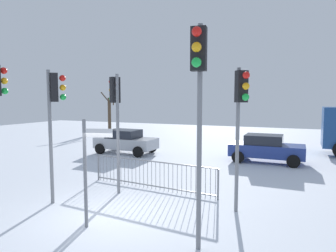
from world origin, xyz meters
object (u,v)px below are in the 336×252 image
car_silver_trailing (125,141)px  traffic_light_foreground_right (54,106)px  direction_sign_post (87,167)px  car_blue_near (266,148)px  traffic_light_rear_right (199,87)px  bare_tree_left (110,111)px  traffic_light_mid_left (241,107)px  traffic_light_mid_right (115,106)px

car_silver_trailing → traffic_light_foreground_right: bearing=-72.2°
traffic_light_foreground_right → direction_sign_post: bearing=17.0°
direction_sign_post → car_blue_near: direction_sign_post is taller
traffic_light_rear_right → bare_tree_left: size_ratio=1.17×
bare_tree_left → traffic_light_foreground_right: bearing=-60.0°
traffic_light_mid_left → traffic_light_mid_right: bearing=-42.1°
car_blue_near → bare_tree_left: bare_tree_left is taller
car_blue_near → traffic_light_mid_right: bearing=-120.1°
car_blue_near → traffic_light_mid_left: bearing=-90.0°
traffic_light_mid_left → car_blue_near: bearing=-129.1°
car_silver_trailing → bare_tree_left: size_ratio=0.91×
traffic_light_mid_left → car_silver_trailing: traffic_light_mid_left is taller
traffic_light_rear_right → car_blue_near: 10.82m
traffic_light_rear_right → traffic_light_mid_right: bearing=-43.2°
bare_tree_left → traffic_light_mid_right: bearing=-55.2°
car_silver_trailing → traffic_light_mid_right: bearing=-60.3°
traffic_light_foreground_right → traffic_light_rear_right: bearing=31.5°
bare_tree_left → traffic_light_mid_left: bearing=-47.4°
traffic_light_mid_right → direction_sign_post: 3.33m
bare_tree_left → direction_sign_post: bearing=-57.1°
traffic_light_mid_left → traffic_light_rear_right: bearing=41.8°
traffic_light_foreground_right → car_blue_near: (5.69, 9.22, -2.37)m
traffic_light_foreground_right → bare_tree_left: bearing=164.8°
traffic_light_mid_right → car_silver_trailing: 8.18m
traffic_light_mid_left → direction_sign_post: bearing=-2.3°
traffic_light_rear_right → car_silver_trailing: (-7.75, 9.76, -2.84)m
car_silver_trailing → traffic_light_mid_left: bearing=-40.3°
traffic_light_mid_right → traffic_light_foreground_right: traffic_light_foreground_right is taller
traffic_light_mid_right → bare_tree_left: bearing=63.9°
traffic_light_foreground_right → bare_tree_left: traffic_light_foreground_right is taller
traffic_light_mid_left → car_blue_near: traffic_light_mid_left is taller
traffic_light_mid_left → car_blue_near: size_ratio=1.12×
traffic_light_mid_right → direction_sign_post: traffic_light_mid_right is taller
traffic_light_mid_left → direction_sign_post: 4.53m
traffic_light_mid_left → direction_sign_post: size_ratio=1.50×
traffic_light_foreground_right → bare_tree_left: size_ratio=1.01×
direction_sign_post → bare_tree_left: bearing=106.9°
direction_sign_post → car_silver_trailing: size_ratio=0.75×
traffic_light_mid_left → traffic_light_mid_right: traffic_light_mid_left is taller
car_silver_trailing → bare_tree_left: 14.73m
car_blue_near → bare_tree_left: bearing=148.6°
traffic_light_mid_right → bare_tree_left: traffic_light_mid_right is taller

